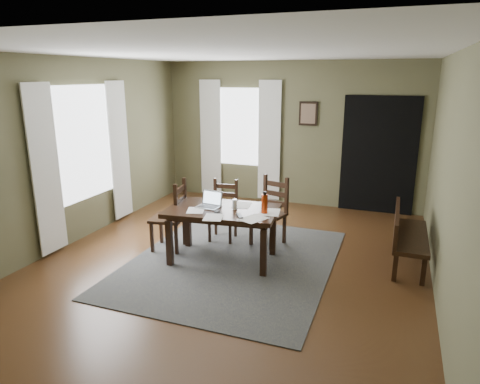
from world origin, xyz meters
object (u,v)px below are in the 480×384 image
at_px(chair_back_left, 224,211).
at_px(laptop, 210,203).
at_px(chair_end, 171,216).
at_px(bench, 405,232).
at_px(dining_table, 222,215).
at_px(chair_back_right, 270,212).
at_px(water_bottle, 265,203).

height_order(chair_back_left, laptop, laptop).
distance_m(chair_end, bench, 3.19).
distance_m(dining_table, chair_end, 0.85).
distance_m(chair_back_right, laptop, 1.03).
height_order(chair_end, chair_back_left, chair_end).
distance_m(dining_table, bench, 2.41).
xyz_separation_m(chair_back_right, bench, (1.87, -0.07, -0.05)).
distance_m(chair_end, chair_back_left, 0.84).
xyz_separation_m(dining_table, chair_back_right, (0.42, 0.80, -0.15)).
height_order(chair_back_left, water_bottle, water_bottle).
bearing_deg(dining_table, laptop, 166.53).
relative_size(chair_back_left, water_bottle, 3.16).
distance_m(laptop, water_bottle, 0.77).
distance_m(chair_end, chair_back_right, 1.44).
distance_m(chair_back_left, laptop, 0.80).
height_order(bench, laptop, laptop).
xyz_separation_m(chair_back_left, chair_back_right, (0.72, 0.06, 0.05)).
bearing_deg(chair_back_left, bench, -6.63).
distance_m(bench, water_bottle, 1.91).
xyz_separation_m(bench, water_bottle, (-1.72, -0.72, 0.42)).
height_order(dining_table, bench, bench).
bearing_deg(bench, chair_end, 101.51).
relative_size(chair_back_right, bench, 0.76).
bearing_deg(laptop, chair_end, -179.01).
relative_size(chair_back_left, laptop, 2.73).
xyz_separation_m(dining_table, water_bottle, (0.58, 0.01, 0.22)).
height_order(laptop, water_bottle, water_bottle).
relative_size(laptop, water_bottle, 1.16).
xyz_separation_m(dining_table, chair_end, (-0.83, 0.09, -0.15)).
bearing_deg(laptop, chair_back_right, 58.92).
bearing_deg(water_bottle, chair_back_left, 140.13).
relative_size(chair_end, chair_back_left, 1.12).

